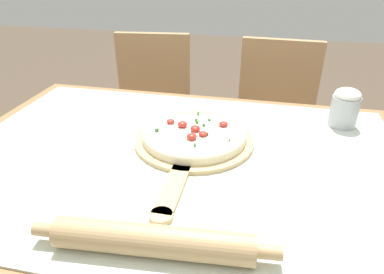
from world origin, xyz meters
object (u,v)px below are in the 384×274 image
at_px(chair_left, 152,110).
at_px(chair_right, 274,121).
at_px(pizza, 194,134).
at_px(flour_cup, 345,107).
at_px(pizza_peel, 193,143).
at_px(rolling_pin, 153,241).

relative_size(chair_left, chair_right, 1.00).
xyz_separation_m(pizza, flour_cup, (0.43, 0.20, 0.04)).
bearing_deg(pizza_peel, chair_right, 71.71).
relative_size(pizza_peel, chair_left, 0.58).
bearing_deg(flour_cup, rolling_pin, -124.04).
bearing_deg(pizza_peel, flour_cup, 27.24).
relative_size(pizza_peel, rolling_pin, 1.16).
bearing_deg(chair_right, pizza, -106.15).
xyz_separation_m(pizza_peel, pizza, (-0.00, 0.02, 0.02)).
distance_m(pizza, chair_right, 0.82).
xyz_separation_m(pizza_peel, flour_cup, (0.43, 0.22, 0.06)).
xyz_separation_m(chair_left, flour_cup, (0.81, -0.53, 0.32)).
relative_size(pizza, rolling_pin, 0.65).
bearing_deg(rolling_pin, flour_cup, 55.96).
relative_size(pizza_peel, flour_cup, 4.33).
distance_m(rolling_pin, flour_cup, 0.75).
xyz_separation_m(pizza_peel, rolling_pin, (0.01, -0.40, 0.02)).
distance_m(pizza, flour_cup, 0.48).
relative_size(chair_right, flour_cup, 7.42).
distance_m(pizza, chair_left, 0.87).
xyz_separation_m(rolling_pin, flour_cup, (0.42, 0.62, 0.03)).
height_order(chair_right, flour_cup, flour_cup).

